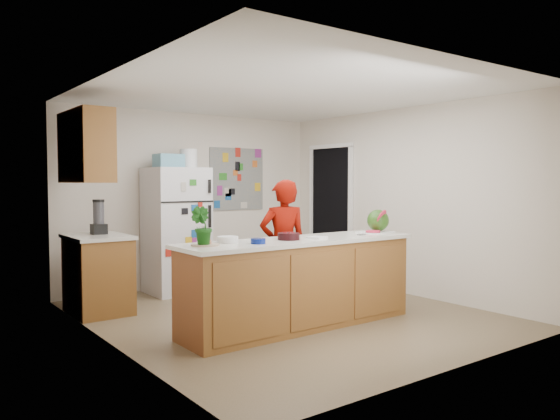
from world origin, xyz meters
TOP-DOWN VIEW (x-y plane):
  - floor at (0.00, 0.00)m, footprint 4.00×4.50m
  - wall_back at (0.00, 2.26)m, footprint 4.00×0.02m
  - wall_left at (-2.01, 0.00)m, footprint 0.02×4.50m
  - wall_right at (2.01, 0.00)m, footprint 0.02×4.50m
  - ceiling at (0.00, 0.00)m, footprint 4.00×4.50m
  - doorway at (1.99, 1.45)m, footprint 0.03×0.85m
  - peninsula_base at (-0.20, -0.50)m, footprint 2.60×0.62m
  - peninsula_top at (-0.20, -0.50)m, footprint 2.68×0.70m
  - side_counter_base at (-1.69, 1.35)m, footprint 0.60×0.80m
  - side_counter_top at (-1.69, 1.35)m, footprint 0.64×0.84m
  - upper_cabinets at (-1.82, 1.30)m, footprint 0.35×1.00m
  - refrigerator at (-0.45, 1.88)m, footprint 0.75×0.70m
  - fridge_top_bin at (-0.55, 1.88)m, footprint 0.35×0.28m
  - photo_collage at (0.75, 2.24)m, footprint 0.95×0.01m
  - person at (0.01, 0.07)m, footprint 0.65×0.52m
  - blender_appliance at (-1.64, 1.45)m, footprint 0.12×0.12m
  - cutting_board at (0.94, -0.49)m, footprint 0.43×0.35m
  - watermelon at (1.00, -0.47)m, footprint 0.25×0.25m
  - watermelon_slice at (0.84, -0.54)m, footprint 0.17×0.17m
  - cherry_bowl at (-0.35, -0.50)m, footprint 0.29×0.29m
  - white_bowl at (-0.98, -0.35)m, footprint 0.26×0.26m
  - cobalt_bowl at (-0.80, -0.61)m, footprint 0.17×0.17m
  - plate at (-1.28, -0.44)m, footprint 0.35×0.35m
  - paper_towel at (-0.03, -0.57)m, footprint 0.22×0.21m
  - keys at (0.60, -0.59)m, footprint 0.10×0.05m
  - potted_plant at (-1.32, -0.45)m, footprint 0.25×0.26m

SIDE VIEW (x-z plane):
  - floor at x=0.00m, z-range -0.02..0.00m
  - side_counter_base at x=-1.69m, z-range 0.00..0.86m
  - peninsula_base at x=-0.20m, z-range 0.00..0.88m
  - person at x=0.01m, z-range 0.00..1.54m
  - refrigerator at x=-0.45m, z-range 0.00..1.70m
  - side_counter_top at x=-1.69m, z-range 0.86..0.90m
  - peninsula_top at x=-0.20m, z-range 0.88..0.92m
  - cutting_board at x=0.94m, z-range 0.92..0.93m
  - keys at x=0.60m, z-range 0.92..0.93m
  - plate at x=-1.28m, z-range 0.92..0.94m
  - paper_towel at x=-0.03m, z-range 0.92..0.94m
  - watermelon_slice at x=0.84m, z-range 0.93..0.95m
  - cobalt_bowl at x=-0.80m, z-range 0.92..0.97m
  - white_bowl at x=-0.98m, z-range 0.92..0.98m
  - cherry_bowl at x=-0.35m, z-range 0.92..0.99m
  - doorway at x=1.99m, z-range 0.00..2.04m
  - watermelon at x=1.00m, z-range 0.93..1.19m
  - blender_appliance at x=-1.64m, z-range 0.90..1.28m
  - potted_plant at x=-1.32m, z-range 0.92..1.29m
  - wall_back at x=0.00m, z-range 0.00..2.50m
  - wall_left at x=-2.01m, z-range 0.00..2.50m
  - wall_right at x=2.01m, z-range 0.00..2.50m
  - photo_collage at x=0.75m, z-range 1.08..2.02m
  - fridge_top_bin at x=-0.55m, z-range 1.70..1.88m
  - upper_cabinets at x=-1.82m, z-range 1.50..2.30m
  - ceiling at x=0.00m, z-range 2.50..2.52m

